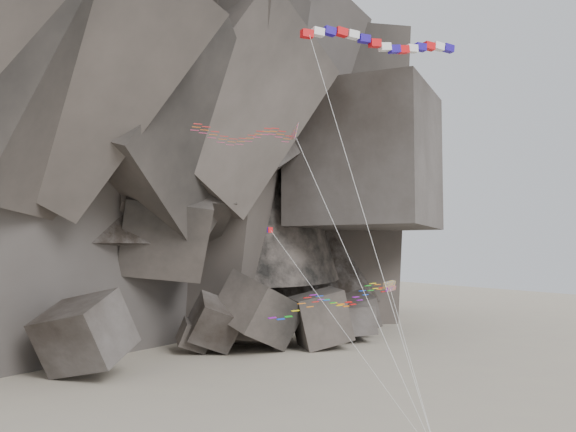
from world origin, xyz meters
TOP-DOWN VIEW (x-y plane):
  - headland at (0.00, 70.00)m, footprint 110.00×70.00m
  - boulder_field at (13.92, 35.35)m, footprint 74.81×16.51m
  - delta_kite at (-5.46, 3.30)m, footprint 10.25×11.96m
  - banner_kite at (3.77, -0.86)m, footprint 12.22×9.22m
  - parafoil_kite at (1.49, 2.31)m, footprint 13.70×11.44m
  - pennant_kite at (-2.54, 1.03)m, footprint 4.58×11.31m

SIDE VIEW (x-z plane):
  - boulder_field at x=13.92m, z-range -2.71..7.99m
  - parafoil_kite at x=1.49m, z-range 5.26..14.98m
  - pennant_kite at x=-2.54m, z-range 5.79..19.62m
  - delta_kite at x=-5.46m, z-range 10.94..32.34m
  - banner_kite at x=3.77m, z-range 14.62..42.34m
  - headland at x=0.00m, z-range 0.00..84.00m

